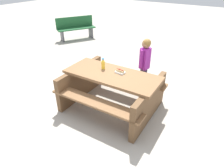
{
  "coord_description": "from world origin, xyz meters",
  "views": [
    {
      "loc": [
        1.8,
        -2.76,
        2.42
      ],
      "look_at": [
        0.0,
        0.0,
        0.52
      ],
      "focal_mm": 31.6,
      "sensor_mm": 36.0,
      "label": 1
    }
  ],
  "objects": [
    {
      "name": "park_bench_near",
      "position": [
        -3.75,
        3.11,
        0.45
      ],
      "size": [
        1.1,
        1.5,
        0.85
      ],
      "color": "#1E592D",
      "rests_on": "ground"
    },
    {
      "name": "picnic_table",
      "position": [
        0.0,
        0.0,
        0.44
      ],
      "size": [
        1.84,
        1.46,
        0.75
      ],
      "color": "brown",
      "rests_on": "ground"
    },
    {
      "name": "soda_bottle",
      "position": [
        -0.26,
        0.08,
        0.85
      ],
      "size": [
        0.07,
        0.07,
        0.22
      ],
      "color": "yellow",
      "rests_on": "picnic_table"
    },
    {
      "name": "ground_plane",
      "position": [
        0.0,
        0.0,
        0.0
      ],
      "size": [
        30.0,
        30.0,
        0.0
      ],
      "primitive_type": "plane",
      "color": "#ADA599",
      "rests_on": "ground"
    },
    {
      "name": "hotdog_tray",
      "position": [
        0.11,
        0.1,
        0.78
      ],
      "size": [
        0.19,
        0.13,
        0.08
      ],
      "color": "white",
      "rests_on": "picnic_table"
    },
    {
      "name": "child_in_coat",
      "position": [
        0.24,
        0.94,
        0.78
      ],
      "size": [
        0.21,
        0.29,
        1.22
      ],
      "color": "#3F334C",
      "rests_on": "ground"
    }
  ]
}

